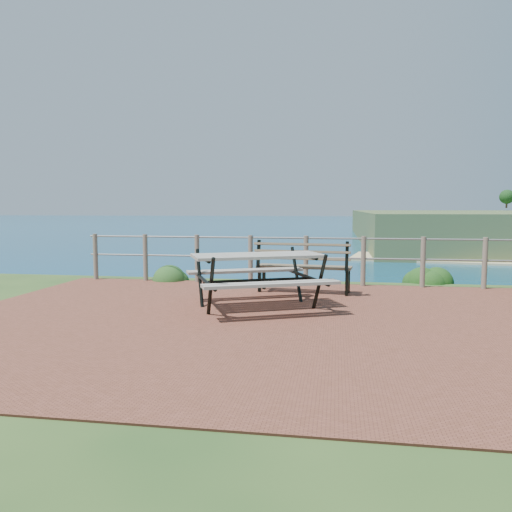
% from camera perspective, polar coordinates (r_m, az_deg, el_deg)
% --- Properties ---
extents(ground, '(10.00, 7.00, 0.12)m').
position_cam_1_polar(ground, '(7.02, 4.01, -7.54)').
color(ground, brown).
rests_on(ground, ground).
extents(ocean, '(1200.00, 1200.00, 0.00)m').
position_cam_1_polar(ocean, '(206.82, 9.06, 5.04)').
color(ocean, '#145C7A').
rests_on(ocean, ground).
extents(safety_railing, '(9.40, 0.10, 1.00)m').
position_cam_1_polar(safety_railing, '(10.23, 5.73, -0.17)').
color(safety_railing, '#6B5B4C').
rests_on(safety_railing, ground).
extents(picnic_table, '(2.16, 1.61, 0.84)m').
position_cam_1_polar(picnic_table, '(7.81, 0.18, -2.18)').
color(picnic_table, gray).
rests_on(picnic_table, ground).
extents(park_bench, '(1.78, 0.62, 0.98)m').
position_cam_1_polar(park_bench, '(9.24, 5.50, -0.33)').
color(park_bench, brown).
rests_on(park_bench, ground).
extents(shrub_lip_west, '(0.74, 0.74, 0.47)m').
position_cam_1_polar(shrub_lip_west, '(11.26, -9.85, -2.64)').
color(shrub_lip_west, '#294F1D').
rests_on(shrub_lip_west, ground).
extents(shrub_lip_east, '(0.76, 0.76, 0.50)m').
position_cam_1_polar(shrub_lip_east, '(11.25, 18.87, -2.87)').
color(shrub_lip_east, '#154013').
rests_on(shrub_lip_east, ground).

